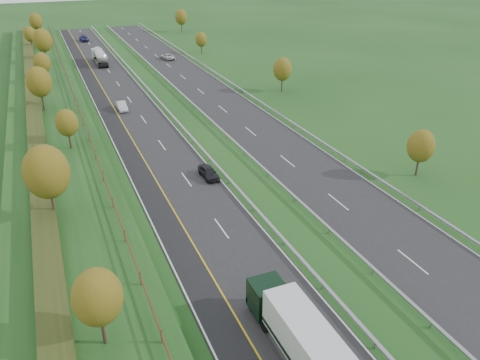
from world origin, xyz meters
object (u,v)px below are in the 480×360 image
at_px(box_lorry, 317,359).
at_px(car_silver_mid, 122,106).
at_px(car_dark_near, 209,172).
at_px(car_oncoming, 167,56).
at_px(car_small_far, 84,38).
at_px(road_tanker, 100,56).

relative_size(box_lorry, car_silver_mid, 3.76).
bearing_deg(car_dark_near, box_lorry, -99.31).
distance_m(box_lorry, car_silver_mid, 62.37).
bearing_deg(car_oncoming, car_small_far, -71.12).
bearing_deg(car_small_far, car_dark_near, -90.02).
relative_size(car_silver_mid, car_oncoming, 0.84).
distance_m(car_dark_near, car_small_far, 100.98).
bearing_deg(box_lorry, car_silver_mid, 91.13).
distance_m(car_dark_near, car_oncoming, 68.40).
xyz_separation_m(box_lorry, car_dark_near, (3.84, 31.49, -1.59)).
relative_size(road_tanker, car_silver_mid, 2.59).
bearing_deg(car_silver_mid, box_lorry, -88.84).
xyz_separation_m(road_tanker, car_silver_mid, (-1.70, -37.95, -1.11)).
xyz_separation_m(car_dark_near, car_oncoming, (12.84, 67.18, 0.01)).
xyz_separation_m(box_lorry, car_small_far, (0.24, 132.40, -1.51)).
relative_size(car_small_far, car_oncoming, 1.04).
relative_size(car_silver_mid, car_small_far, 0.81).
relative_size(road_tanker, car_oncoming, 2.18).
bearing_deg(car_silver_mid, car_small_far, 88.84).
height_order(car_silver_mid, car_oncoming, car_oncoming).
distance_m(road_tanker, car_dark_near, 68.89).
height_order(car_dark_near, car_oncoming, car_oncoming).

